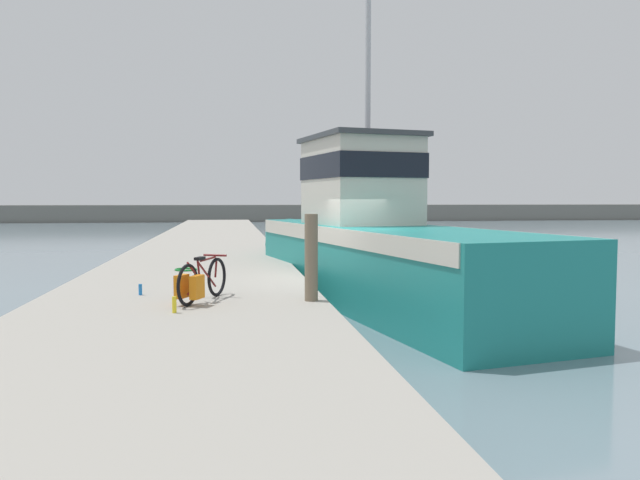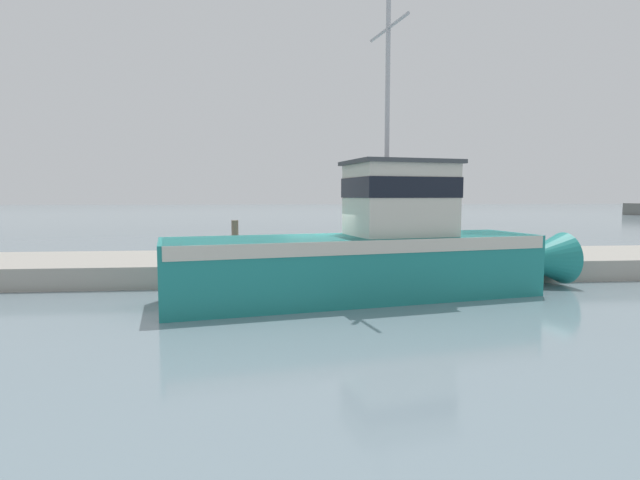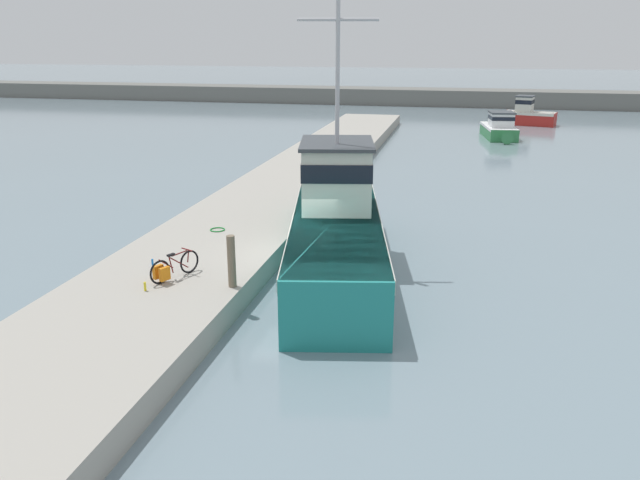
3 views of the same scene
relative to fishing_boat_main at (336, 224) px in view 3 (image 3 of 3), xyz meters
name	(u,v)px [view 3 (image 3 of 3)]	position (x,y,z in m)	size (l,w,h in m)	color
ground_plane	(295,277)	(-1.06, -1.47, -1.45)	(320.00, 320.00, 0.00)	gray
dock_pier	(201,259)	(-4.33, -1.47, -1.07)	(5.06, 80.00, 0.75)	#A39E93
fishing_boat_main	(336,224)	(0.00, 0.00, 0.00)	(4.97, 13.44, 9.23)	teal
boat_red_outer	(500,128)	(6.73, 31.12, -0.65)	(2.80, 6.30, 2.09)	#337F47
boat_blue_far	(527,114)	(9.48, 40.02, -0.50)	(5.44, 3.00, 2.59)	#AD231E
bicycle_touring	(171,268)	(-3.99, -4.31, -0.35)	(0.86, 1.66, 0.77)	black
mooring_post	(232,261)	(-2.08, -4.41, 0.05)	(0.23, 0.23, 1.50)	#756651
hose_coil	(217,230)	(-4.53, 0.60, -0.68)	(0.54, 0.54, 0.04)	#197A2D
water_bottle_by_bike	(152,262)	(-5.09, -3.33, -0.60)	(0.06, 0.06, 0.20)	blue
water_bottle_on_curb	(145,287)	(-4.32, -5.25, -0.57)	(0.07, 0.07, 0.26)	yellow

